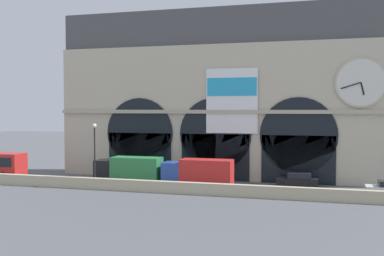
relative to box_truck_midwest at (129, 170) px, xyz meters
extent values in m
plane|color=#54565B|center=(8.52, 0.74, -1.70)|extent=(200.00, 200.00, 0.00)
cube|color=#BCAD8C|center=(8.52, -3.51, -1.10)|extent=(90.00, 0.70, 1.19)
cube|color=beige|center=(8.52, 7.83, 6.35)|extent=(40.20, 4.18, 16.09)
cube|color=#4C4C4C|center=(8.52, 8.13, 16.63)|extent=(40.20, 3.58, 4.48)
cube|color=black|center=(-1.05, 5.69, 1.04)|extent=(8.18, 0.20, 5.48)
cylinder|color=black|center=(-1.05, 5.69, 3.78)|extent=(8.61, 0.20, 8.61)
cube|color=black|center=(8.52, 5.69, 1.04)|extent=(8.18, 0.20, 5.48)
cylinder|color=black|center=(8.52, 5.69, 3.78)|extent=(8.61, 0.20, 8.61)
cube|color=black|center=(18.09, 5.69, 1.04)|extent=(8.18, 0.20, 5.48)
cylinder|color=black|center=(18.09, 5.69, 3.78)|extent=(8.61, 0.20, 8.61)
cylinder|color=beige|center=(24.61, 5.59, 9.60)|extent=(5.41, 0.25, 5.41)
cylinder|color=silver|center=(24.61, 5.47, 9.60)|extent=(5.01, 0.06, 5.01)
cube|color=black|center=(24.77, 5.41, 8.93)|extent=(0.48, 0.04, 1.38)
cube|color=black|center=(23.59, 5.39, 9.29)|extent=(2.07, 0.04, 0.75)
cube|color=white|center=(10.51, 5.57, 7.70)|extent=(6.07, 0.12, 7.57)
cube|color=#26A5D8|center=(10.51, 5.49, 9.33)|extent=(5.82, 0.04, 2.11)
cube|color=#B6AB91|center=(8.52, 5.59, 6.43)|extent=(40.20, 0.50, 0.44)
cylinder|color=black|center=(-15.69, -0.97, -1.20)|extent=(0.28, 1.00, 1.00)
cylinder|color=black|center=(-15.69, 1.28, -1.20)|extent=(0.28, 1.00, 1.00)
cube|color=black|center=(-2.86, 0.00, -0.13)|extent=(2.00, 2.30, 2.30)
cube|color=#2D7A42|center=(0.89, 0.00, 0.07)|extent=(5.50, 2.30, 2.70)
cylinder|color=black|center=(-2.96, -1.03, -1.28)|extent=(0.28, 0.84, 0.84)
cylinder|color=black|center=(-2.96, 1.04, -1.28)|extent=(0.28, 0.84, 0.84)
cylinder|color=black|center=(2.14, -1.03, -1.28)|extent=(0.28, 0.84, 0.84)
cylinder|color=black|center=(2.14, 1.04, -1.28)|extent=(0.28, 0.84, 0.84)
cube|color=#28479E|center=(5.14, -0.12, -0.13)|extent=(2.00, 2.30, 2.30)
cube|color=red|center=(8.89, -0.12, 0.07)|extent=(5.50, 2.30, 2.70)
cylinder|color=black|center=(5.04, -1.15, -1.28)|extent=(0.28, 0.84, 0.84)
cylinder|color=black|center=(5.04, 0.92, -1.28)|extent=(0.28, 0.84, 0.84)
cylinder|color=black|center=(10.14, -1.15, -1.28)|extent=(0.28, 0.84, 0.84)
cylinder|color=black|center=(10.14, 0.92, -1.28)|extent=(0.28, 0.84, 0.84)
cube|color=black|center=(18.13, 3.44, -1.05)|extent=(4.40, 1.80, 0.70)
cube|color=black|center=(18.35, 3.44, -0.43)|extent=(2.46, 1.62, 0.55)
cylinder|color=black|center=(16.67, 2.63, -1.40)|extent=(0.28, 0.60, 0.60)
cylinder|color=black|center=(16.67, 4.25, -1.40)|extent=(0.28, 0.60, 0.60)
cylinder|color=black|center=(19.58, 2.63, -1.40)|extent=(0.28, 0.60, 0.60)
cylinder|color=black|center=(19.58, 4.25, -1.40)|extent=(0.28, 0.60, 0.60)
cylinder|color=black|center=(25.47, -0.40, -1.40)|extent=(0.28, 0.60, 0.60)
cylinder|color=black|center=(25.47, 1.22, -1.40)|extent=(0.28, 0.60, 0.60)
cylinder|color=black|center=(-2.80, -2.71, 1.55)|extent=(0.16, 0.16, 6.50)
sphere|color=#F2EDCC|center=(-2.80, -2.71, 4.98)|extent=(0.44, 0.44, 0.44)
camera|label=1|loc=(20.01, -46.12, 6.79)|focal=42.10mm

